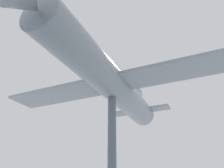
# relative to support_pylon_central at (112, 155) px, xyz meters

# --- Properties ---
(support_pylon_central) EXTENTS (0.50, 0.50, 6.84)m
(support_pylon_central) POSITION_rel_support_pylon_central_xyz_m (0.00, 0.00, 0.00)
(support_pylon_central) COLOR slate
(support_pylon_central) RESTS_ON ground_plane
(suspended_airplane) EXTENTS (15.58, 15.07, 3.22)m
(suspended_airplane) POSITION_rel_support_pylon_central_xyz_m (0.06, 0.24, 4.38)
(suspended_airplane) COLOR #93999E
(suspended_airplane) RESTS_ON support_pylon_central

